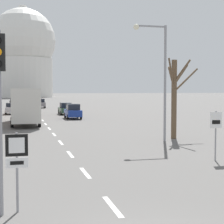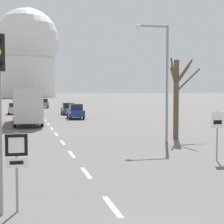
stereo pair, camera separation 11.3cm
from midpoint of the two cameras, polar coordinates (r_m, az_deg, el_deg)
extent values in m
cube|color=silver|center=(11.08, 0.32, -14.18)|extent=(0.16, 2.00, 0.01)
cube|color=silver|center=(15.34, -3.76, -9.22)|extent=(0.16, 2.00, 0.01)
cube|color=silver|center=(19.71, -6.00, -6.42)|extent=(0.16, 2.00, 0.01)
cube|color=silver|center=(24.13, -7.41, -4.63)|extent=(0.16, 2.00, 0.01)
cube|color=silver|center=(28.57, -8.38, -3.39)|extent=(0.16, 2.00, 0.01)
cube|color=silver|center=(33.03, -9.08, -2.49)|extent=(0.16, 2.00, 0.01)
cube|color=silver|center=(37.50, -9.62, -1.80)|extent=(0.16, 2.00, 0.01)
cube|color=silver|center=(41.97, -10.04, -1.26)|extent=(0.16, 2.00, 0.01)
cube|color=silver|center=(46.45, -10.38, -0.83)|extent=(0.16, 2.00, 0.01)
cube|color=silver|center=(50.93, -10.66, -0.47)|extent=(0.16, 2.00, 0.01)
cube|color=silver|center=(55.42, -10.90, -0.16)|extent=(0.16, 2.00, 0.01)
cylinder|color=gray|center=(10.65, -14.01, -8.90)|extent=(0.07, 0.07, 2.20)
cube|color=black|center=(10.50, -14.07, -4.92)|extent=(0.60, 0.03, 0.60)
cube|color=white|center=(10.48, -14.07, -4.93)|extent=(0.42, 0.01, 0.42)
cube|color=white|center=(10.58, -14.03, -7.49)|extent=(0.60, 0.03, 0.28)
cube|color=black|center=(10.56, -14.03, -7.51)|extent=(0.36, 0.01, 0.10)
cylinder|color=gray|center=(18.36, 15.89, -3.54)|extent=(0.07, 0.07, 2.36)
cube|color=white|center=(18.27, 15.96, -1.21)|extent=(0.60, 0.03, 0.76)
cube|color=black|center=(18.26, 15.98, -1.51)|extent=(0.42, 0.01, 0.19)
cylinder|color=gray|center=(24.55, 8.52, 4.27)|extent=(0.16, 0.16, 7.50)
cube|color=gray|center=(24.53, 6.40, 12.86)|extent=(1.97, 0.10, 0.10)
sphere|color=#F2EAC6|center=(24.20, 4.15, 12.81)|extent=(0.36, 0.36, 0.36)
cube|color=black|center=(86.45, -14.24, 1.48)|extent=(1.69, 4.12, 0.72)
cube|color=#1E232D|center=(86.23, -14.24, 1.91)|extent=(1.43, 1.98, 0.59)
cylinder|color=black|center=(87.76, -14.74, 1.26)|extent=(0.18, 0.62, 0.62)
cylinder|color=black|center=(87.74, -13.70, 1.27)|extent=(0.18, 0.62, 0.62)
cylinder|color=black|center=(85.20, -14.78, 1.20)|extent=(0.18, 0.62, 0.62)
cylinder|color=black|center=(85.18, -13.71, 1.21)|extent=(0.18, 0.62, 0.62)
cube|color=#B7B7BC|center=(53.94, -14.58, 0.40)|extent=(1.61, 4.04, 0.70)
cube|color=#1E232D|center=(53.71, -14.59, 1.05)|extent=(1.37, 1.94, 0.55)
cylinder|color=black|center=(55.23, -15.33, 0.09)|extent=(0.18, 0.64, 0.64)
cylinder|color=black|center=(55.20, -13.77, 0.11)|extent=(0.18, 0.64, 0.64)
cylinder|color=black|center=(52.73, -15.42, -0.06)|extent=(0.18, 0.64, 0.64)
cylinder|color=black|center=(52.70, -13.78, -0.04)|extent=(0.18, 0.64, 0.64)
cube|color=navy|center=(43.92, -5.51, -0.14)|extent=(1.62, 3.97, 0.74)
cube|color=#1E232D|center=(43.68, -5.48, 0.78)|extent=(1.38, 1.90, 0.69)
cylinder|color=black|center=(45.06, -6.68, -0.53)|extent=(0.18, 0.62, 0.62)
cylinder|color=black|center=(45.26, -4.77, -0.50)|extent=(0.18, 0.62, 0.62)
cylinder|color=black|center=(42.62, -6.29, -0.75)|extent=(0.18, 0.62, 0.62)
cylinder|color=black|center=(42.84, -4.27, -0.72)|extent=(0.18, 0.62, 0.62)
cube|color=#2D4C33|center=(51.84, -6.62, 0.31)|extent=(1.61, 4.33, 0.62)
cube|color=#1E232D|center=(51.59, -6.60, 1.02)|extent=(1.36, 2.08, 0.70)
cylinder|color=black|center=(53.10, -7.60, 0.04)|extent=(0.18, 0.60, 0.60)
cylinder|color=black|center=(53.28, -5.99, 0.06)|extent=(0.18, 0.60, 0.60)
cylinder|color=black|center=(50.44, -7.28, -0.13)|extent=(0.18, 0.60, 0.60)
cylinder|color=black|center=(50.62, -5.59, -0.11)|extent=(0.18, 0.60, 0.60)
cube|color=slate|center=(71.76, -10.34, 1.20)|extent=(1.67, 4.41, 0.74)
cube|color=#1E232D|center=(71.52, -10.34, 1.74)|extent=(1.42, 2.12, 0.63)
cylinder|color=black|center=(73.10, -11.02, 0.94)|extent=(0.18, 0.70, 0.70)
cylinder|color=black|center=(73.18, -9.79, 0.96)|extent=(0.18, 0.70, 0.70)
cylinder|color=black|center=(70.37, -10.92, 0.85)|extent=(0.18, 0.70, 0.70)
cylinder|color=black|center=(70.46, -9.64, 0.87)|extent=(0.18, 0.70, 0.70)
cube|color=beige|center=(37.72, -12.65, 1.20)|extent=(2.50, 10.80, 3.00)
cube|color=black|center=(37.71, -12.66, 1.77)|extent=(2.52, 10.26, 0.90)
cylinder|color=black|center=(41.57, -14.36, -0.70)|extent=(0.26, 0.96, 0.96)
cylinder|color=black|center=(41.60, -11.05, -0.66)|extent=(0.26, 0.96, 0.96)
cylinder|color=black|center=(34.57, -14.52, -1.51)|extent=(0.26, 0.96, 0.96)
cylinder|color=black|center=(34.61, -10.55, -1.45)|extent=(0.26, 0.96, 0.96)
cylinder|color=brown|center=(26.03, 9.87, 1.90)|extent=(0.37, 0.37, 5.41)
cylinder|color=brown|center=(25.70, 11.10, 6.21)|extent=(0.75, 1.21, 1.49)
cylinder|color=brown|center=(26.54, 9.50, 5.80)|extent=(0.17, 1.16, 2.27)
cylinder|color=brown|center=(26.93, 11.74, 4.90)|extent=(2.28, 1.22, 1.68)
cylinder|color=brown|center=(26.83, 11.01, 5.76)|extent=(1.54, 1.27, 1.40)
cylinder|color=brown|center=(25.58, 9.46, 5.24)|extent=(0.82, 0.83, 1.43)
cylinder|color=silver|center=(179.45, -12.77, 5.07)|extent=(26.91, 26.91, 17.94)
sphere|color=silver|center=(180.81, -12.85, 10.52)|extent=(29.90, 29.90, 29.90)
cylinder|color=silver|center=(183.00, -12.90, 14.70)|extent=(3.59, 3.59, 5.23)
camera|label=1|loc=(0.06, -89.72, 0.02)|focal=60.00mm
camera|label=2|loc=(0.06, 90.28, -0.02)|focal=60.00mm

